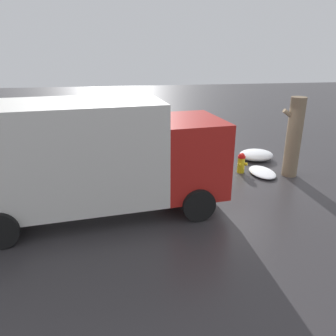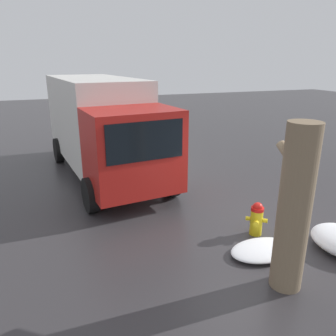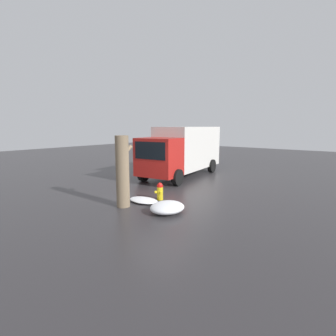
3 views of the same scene
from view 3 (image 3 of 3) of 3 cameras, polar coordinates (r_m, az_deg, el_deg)
The scene contains 6 objects.
ground_plane at distance 11.52m, azimuth -1.76°, elevation -6.90°, with size 60.00×60.00×0.00m, color #333033.
fire_hydrant at distance 11.42m, azimuth -1.78°, elevation -5.03°, with size 0.40×0.42×0.76m.
tree_trunk at distance 10.41m, azimuth -9.86°, elevation -0.72°, with size 0.80×0.52×2.82m.
delivery_truck at distance 16.86m, azimuth 3.39°, elevation 4.08°, with size 7.38×3.15×3.13m.
snow_pile_by_hydrant at distance 11.18m, azimuth -5.34°, elevation -7.00°, with size 0.86×1.39×0.16m.
snow_pile_curbside at distance 9.80m, azimuth -0.15°, elevation -8.56°, with size 1.39×1.20×0.40m.
Camera 3 is at (-8.55, -7.04, 3.18)m, focal length 28.00 mm.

